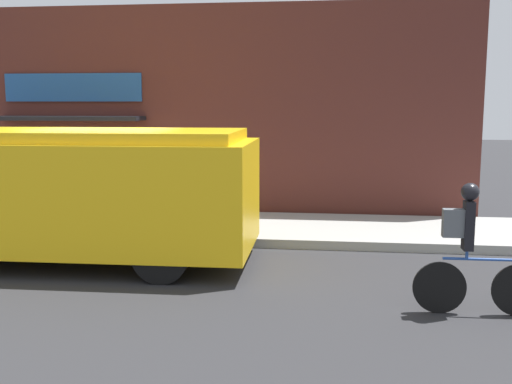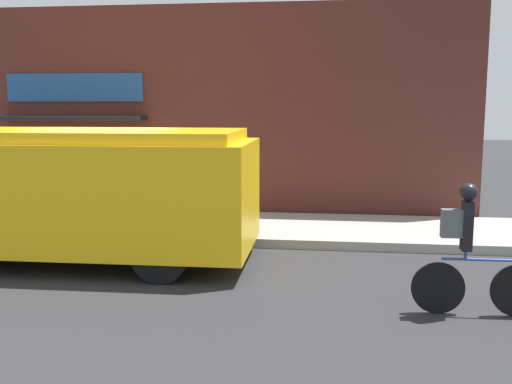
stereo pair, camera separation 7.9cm
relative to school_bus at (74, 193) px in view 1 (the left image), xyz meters
name	(u,v)px [view 1 (the left image)]	position (x,y,z in m)	size (l,w,h in m)	color
ground_plane	(111,244)	(0.10, 1.34, -1.20)	(70.00, 70.00, 0.00)	#2B2B2D
sidewalk	(134,225)	(0.10, 2.74, -1.11)	(28.00, 2.79, 0.18)	#999993
storefront	(151,113)	(0.05, 4.32, 1.28)	(15.05, 0.94, 4.95)	#4C231E
school_bus	(74,193)	(0.00, 0.00, 0.00)	(6.72, 2.87, 2.26)	yellow
cyclist	(471,251)	(6.11, -1.83, -0.36)	(1.67, 0.23, 1.71)	black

